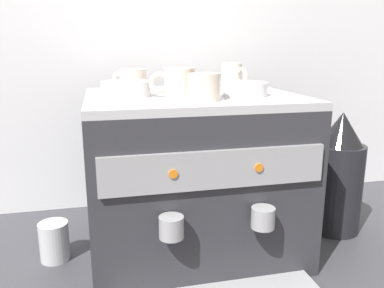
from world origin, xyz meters
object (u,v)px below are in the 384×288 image
(ceramic_cup_2, at_px, (232,75))
(ceramic_bowl_0, at_px, (243,89))
(espresso_machine, at_px, (192,174))
(coffee_grinder, at_px, (337,176))
(ceramic_cup_4, at_px, (178,82))
(ceramic_bowl_1, at_px, (126,89))
(ceramic_cup_0, at_px, (204,87))
(milk_pitcher, at_px, (54,241))
(ceramic_cup_1, at_px, (185,80))
(ceramic_cup_3, at_px, (132,80))

(ceramic_cup_2, xyz_separation_m, ceramic_bowl_0, (-0.04, -0.21, -0.02))
(espresso_machine, height_order, coffee_grinder, espresso_machine)
(ceramic_cup_4, xyz_separation_m, ceramic_bowl_1, (-0.13, 0.04, -0.02))
(ceramic_cup_0, relative_size, ceramic_cup_2, 1.12)
(espresso_machine, xyz_separation_m, milk_pitcher, (-0.40, 0.01, -0.17))
(milk_pitcher, bearing_deg, ceramic_cup_1, 12.98)
(ceramic_cup_0, height_order, ceramic_bowl_0, ceramic_cup_0)
(ceramic_cup_1, distance_m, ceramic_cup_4, 0.16)
(ceramic_bowl_0, bearing_deg, ceramic_cup_1, 128.69)
(ceramic_cup_1, relative_size, ceramic_bowl_1, 0.66)
(ceramic_cup_2, height_order, ceramic_cup_3, ceramic_cup_2)
(coffee_grinder, bearing_deg, ceramic_cup_3, 166.93)
(ceramic_cup_3, xyz_separation_m, ceramic_bowl_1, (-0.03, -0.15, -0.01))
(ceramic_cup_0, relative_size, ceramic_cup_3, 1.10)
(espresso_machine, bearing_deg, coffee_grinder, 0.94)
(ceramic_cup_4, xyz_separation_m, coffee_grinder, (0.53, 0.05, -0.31))
(ceramic_cup_1, height_order, ceramic_cup_4, ceramic_cup_4)
(ceramic_cup_3, height_order, ceramic_bowl_1, ceramic_cup_3)
(coffee_grinder, relative_size, milk_pitcher, 3.55)
(espresso_machine, distance_m, ceramic_cup_0, 0.29)
(ceramic_cup_3, bearing_deg, coffee_grinder, -13.07)
(espresso_machine, xyz_separation_m, ceramic_bowl_1, (-0.18, 0.00, 0.25))
(ceramic_bowl_0, bearing_deg, ceramic_bowl_1, 170.63)
(ceramic_cup_1, distance_m, ceramic_bowl_0, 0.20)
(ceramic_cup_4, distance_m, ceramic_bowl_1, 0.14)
(ceramic_bowl_1, bearing_deg, ceramic_cup_2, 24.84)
(ceramic_cup_0, relative_size, ceramic_cup_4, 0.95)
(ceramic_bowl_1, relative_size, coffee_grinder, 0.33)
(ceramic_cup_0, xyz_separation_m, coffee_grinder, (0.48, 0.13, -0.31))
(ceramic_bowl_0, relative_size, ceramic_bowl_1, 1.00)
(espresso_machine, xyz_separation_m, ceramic_cup_4, (-0.05, -0.04, 0.27))
(ceramic_cup_2, height_order, ceramic_cup_4, ceramic_cup_2)
(ceramic_cup_3, relative_size, milk_pitcher, 0.94)
(ceramic_cup_3, bearing_deg, ceramic_cup_4, -62.61)
(ceramic_cup_0, bearing_deg, milk_pitcher, 161.29)
(espresso_machine, height_order, ceramic_cup_3, ceramic_cup_3)
(ceramic_cup_1, height_order, ceramic_cup_3, same)
(ceramic_cup_4, bearing_deg, ceramic_cup_1, 70.79)
(ceramic_cup_1, bearing_deg, ceramic_cup_3, 162.91)
(ceramic_cup_2, distance_m, ceramic_bowl_0, 0.22)
(espresso_machine, bearing_deg, ceramic_bowl_0, -21.31)
(ceramic_cup_2, distance_m, ceramic_bowl_1, 0.39)
(ceramic_cup_0, bearing_deg, ceramic_cup_2, 58.87)
(ceramic_bowl_1, height_order, coffee_grinder, ceramic_bowl_1)
(coffee_grinder, bearing_deg, ceramic_bowl_1, -179.36)
(ceramic_cup_3, distance_m, coffee_grinder, 0.71)
(ceramic_cup_2, bearing_deg, ceramic_cup_0, -121.13)
(ceramic_cup_3, distance_m, ceramic_bowl_1, 0.16)
(ceramic_cup_0, relative_size, ceramic_bowl_0, 0.88)
(ceramic_cup_3, bearing_deg, milk_pitcher, -150.53)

